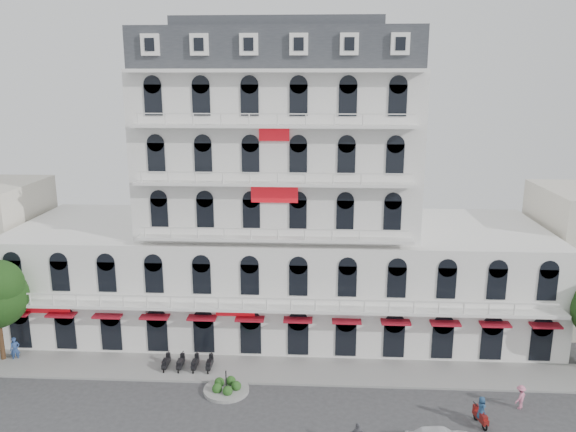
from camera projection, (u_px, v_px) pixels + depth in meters
The scene contains 7 objects.
sidewalk at pixel (273, 370), 41.99m from camera, with size 53.00×4.00×0.16m, color gray.
main_building at pixel (280, 214), 48.38m from camera, with size 45.00×15.00×25.80m.
traffic_island at pixel (226, 388), 39.19m from camera, with size 3.20×3.20×1.60m.
parked_scooter_row at pixel (188, 370), 42.14m from camera, with size 4.40×1.80×1.10m, color black, non-canonical shape.
rider_east at pixel (481, 411), 35.23m from camera, with size 0.69×1.68×1.98m.
pedestrian_right at pixel (521, 397), 37.07m from camera, with size 1.07×0.62×1.66m, color #D26F8F.
pedestrian_far at pixel (15, 349), 43.30m from camera, with size 0.71×0.47×1.95m, color navy.
Camera 1 is at (3.19, -28.95, 21.24)m, focal length 35.00 mm.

